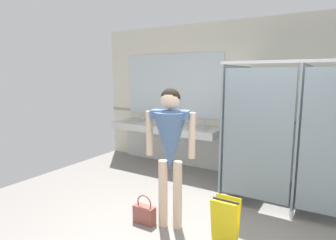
# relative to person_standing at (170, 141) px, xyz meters

# --- Properties ---
(wall_back) EXTENTS (7.21, 0.12, 2.81)m
(wall_back) POSITION_rel_person_standing_xyz_m (0.64, 2.37, 0.33)
(wall_back) COLOR beige
(wall_back) RESTS_ON ground_plane
(wall_back_tile_band) EXTENTS (7.21, 0.01, 0.06)m
(wall_back_tile_band) POSITION_rel_person_standing_xyz_m (0.64, 2.31, -0.02)
(wall_back_tile_band) COLOR #9E937F
(wall_back_tile_band) RESTS_ON wall_back
(vanity_counter) EXTENTS (2.33, 0.60, 0.95)m
(vanity_counter) POSITION_rel_person_standing_xyz_m (-1.33, 2.08, -0.45)
(vanity_counter) COLOR silver
(vanity_counter) RESTS_ON ground_plane
(mirror_panel) EXTENTS (2.23, 0.02, 1.27)m
(mirror_panel) POSITION_rel_person_standing_xyz_m (-1.33, 2.30, 0.55)
(mirror_panel) COLOR silver
(mirror_panel) RESTS_ON wall_back
(person_standing) EXTENTS (0.57, 0.50, 1.69)m
(person_standing) POSITION_rel_person_standing_xyz_m (0.00, 0.00, 0.00)
(person_standing) COLOR beige
(person_standing) RESTS_ON ground_plane
(handbag) EXTENTS (0.28, 0.12, 0.37)m
(handbag) POSITION_rel_person_standing_xyz_m (-0.32, -0.10, -0.95)
(handbag) COLOR #934C42
(handbag) RESTS_ON ground_plane
(soap_dispenser) EXTENTS (0.07, 0.07, 0.22)m
(soap_dispenser) POSITION_rel_person_standing_xyz_m (-1.24, 2.17, -0.14)
(soap_dispenser) COLOR teal
(soap_dispenser) RESTS_ON vanity_counter
(paper_cup) EXTENTS (0.07, 0.07, 0.09)m
(paper_cup) POSITION_rel_person_standing_xyz_m (-1.03, 1.87, -0.19)
(paper_cup) COLOR beige
(paper_cup) RESTS_ON vanity_counter
(wet_floor_sign) EXTENTS (0.28, 0.19, 0.55)m
(wet_floor_sign) POSITION_rel_person_standing_xyz_m (0.72, -0.07, -0.79)
(wet_floor_sign) COLOR yellow
(wet_floor_sign) RESTS_ON ground_plane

